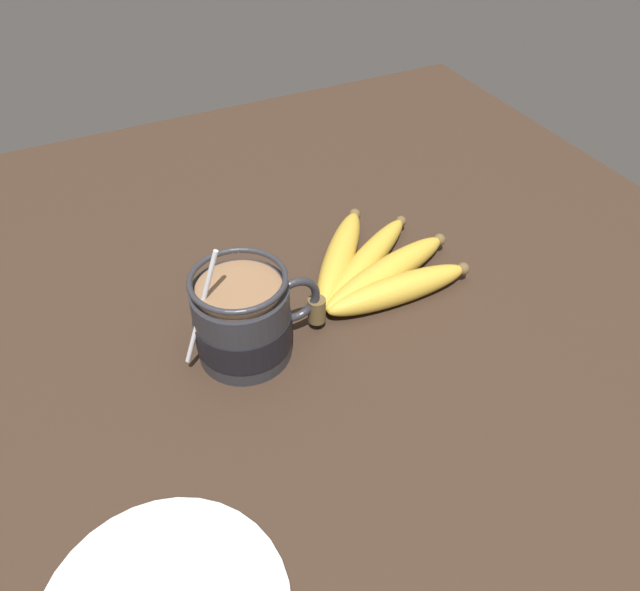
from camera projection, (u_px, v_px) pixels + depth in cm
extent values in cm
cube|color=#332319|center=(311.00, 326.00, 72.27)|extent=(111.68, 111.68, 2.53)
cylinder|color=#28282D|center=(243.00, 322.00, 64.59)|extent=(9.98, 9.98, 8.86)
cylinder|color=black|center=(243.00, 328.00, 65.16)|extent=(10.18, 10.18, 3.58)
torus|color=#28282D|center=(295.00, 300.00, 66.07)|extent=(5.82, 0.90, 5.82)
cylinder|color=#846042|center=(239.00, 289.00, 61.57)|extent=(8.78, 8.78, 0.40)
torus|color=#28282D|center=(238.00, 279.00, 60.71)|extent=(9.98, 9.98, 0.60)
cylinder|color=silver|center=(201.00, 309.00, 60.94)|extent=(5.03, 0.50, 13.04)
ellipsoid|color=silver|center=(229.00, 347.00, 65.98)|extent=(3.00, 2.00, 0.80)
cylinder|color=brown|center=(319.00, 309.00, 68.69)|extent=(2.00, 2.00, 3.00)
ellipsoid|color=gold|center=(398.00, 290.00, 72.43)|extent=(18.20, 3.83, 3.50)
sphere|color=brown|center=(463.00, 269.00, 75.27)|extent=(1.58, 1.58, 1.58)
ellipsoid|color=gold|center=(386.00, 273.00, 74.63)|extent=(19.85, 8.90, 3.60)
sphere|color=brown|center=(439.00, 240.00, 79.51)|extent=(1.62, 1.62, 1.62)
ellipsoid|color=gold|center=(366.00, 262.00, 76.44)|extent=(18.62, 13.74, 3.22)
sphere|color=brown|center=(401.00, 221.00, 82.88)|extent=(1.45, 1.45, 1.45)
ellipsoid|color=gold|center=(339.00, 257.00, 76.85)|extent=(14.87, 16.93, 3.57)
sphere|color=brown|center=(355.00, 215.00, 83.72)|extent=(1.61, 1.61, 1.61)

